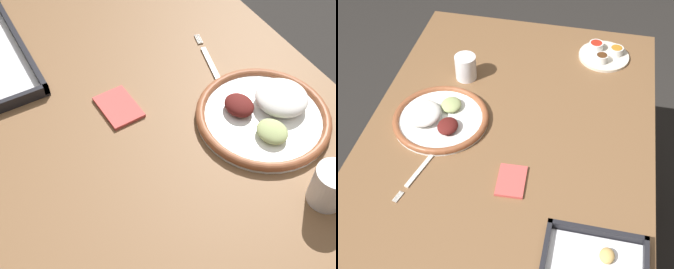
{
  "view_description": "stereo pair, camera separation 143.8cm",
  "coord_description": "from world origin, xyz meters",
  "views": [
    {
      "loc": [
        -0.54,
        0.29,
        1.52
      ],
      "look_at": [
        -0.02,
        0.0,
        0.8
      ],
      "focal_mm": 50.0,
      "sensor_mm": 36.0,
      "label": 1
    },
    {
      "loc": [
        0.88,
        0.19,
        1.75
      ],
      "look_at": [
        -0.02,
        0.0,
        0.8
      ],
      "focal_mm": 50.0,
      "sensor_mm": 36.0,
      "label": 2
    }
  ],
  "objects": [
    {
      "name": "dining_table",
      "position": [
        0.0,
        0.0,
        0.66
      ],
      "size": [
        1.29,
        0.84,
        0.77
      ],
      "color": "brown",
      "rests_on": "ground_plane"
    },
    {
      "name": "dinner_plate",
      "position": [
        -0.06,
        -0.21,
        0.78
      ],
      "size": [
        0.29,
        0.29,
        0.05
      ],
      "color": "white",
      "rests_on": "dining_table"
    },
    {
      "name": "fork",
      "position": [
        0.13,
        -0.21,
        0.77
      ],
      "size": [
        0.21,
        0.07,
        0.0
      ],
      "rotation": [
        0.0,
        0.0,
        -0.25
      ],
      "color": "silver",
      "rests_on": "dining_table"
    },
    {
      "name": "drinking_cup",
      "position": [
        -0.28,
        -0.19,
        0.81
      ],
      "size": [
        0.07,
        0.07,
        0.08
      ],
      "color": "white",
      "rests_on": "dining_table"
    },
    {
      "name": "napkin",
      "position": [
        0.12,
        0.04,
        0.77
      ],
      "size": [
        0.11,
        0.08,
        0.01
      ],
      "color": "#CC4C47",
      "rests_on": "dining_table"
    }
  ]
}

